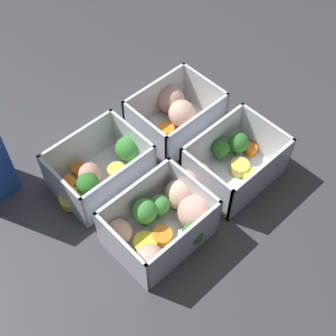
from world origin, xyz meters
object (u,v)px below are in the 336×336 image
object	(u,v)px
container_far_left	(100,171)
container_far_right	(174,116)
container_near_right	(226,166)
container_near_left	(164,222)

from	to	relation	value
container_far_left	container_far_right	bearing A→B (deg)	2.05
container_near_right	container_far_right	xyz separation A→B (m)	(0.02, 0.13, -0.00)
container_near_left	container_far_left	bearing A→B (deg)	94.65
container_near_left	container_far_left	xyz separation A→B (m)	(-0.01, 0.13, -0.00)
container_near_right	container_far_left	size ratio (longest dim) A/B	1.02
container_near_left	container_far_right	world-z (taller)	same
container_near_right	container_far_left	distance (m)	0.20
container_near_right	container_far_left	bearing A→B (deg)	139.71
container_near_right	container_far_right	bearing A→B (deg)	83.08
container_near_right	container_far_right	world-z (taller)	same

